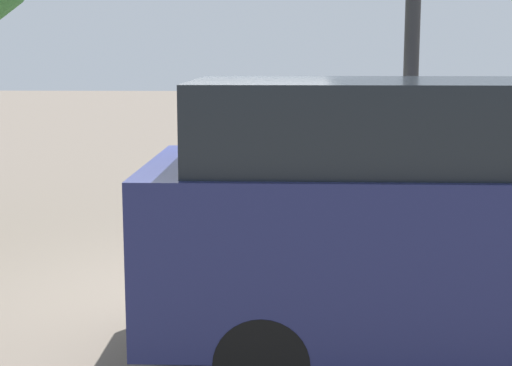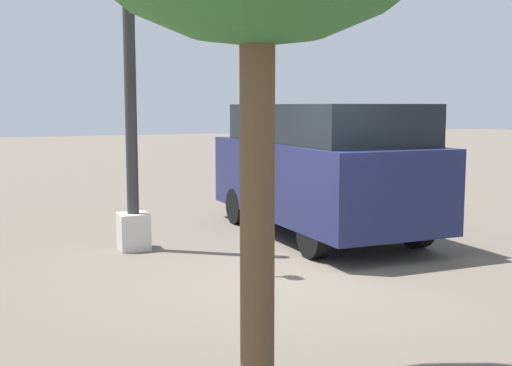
{
  "view_description": "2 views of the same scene",
  "coord_description": "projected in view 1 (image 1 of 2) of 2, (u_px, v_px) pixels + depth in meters",
  "views": [
    {
      "loc": [
        0.84,
        -7.43,
        2.4
      ],
      "look_at": [
        0.54,
        0.17,
        1.11
      ],
      "focal_mm": 55.0,
      "sensor_mm": 36.0,
      "label": 1
    },
    {
      "loc": [
        -7.24,
        3.65,
        2.16
      ],
      "look_at": [
        -0.19,
        0.66,
        1.24
      ],
      "focal_mm": 45.0,
      "sensor_mm": 36.0,
      "label": 2
    }
  ],
  "objects": [
    {
      "name": "parking_meter_near",
      "position": [
        221.0,
        185.0,
        8.13
      ],
      "size": [
        0.21,
        0.13,
        1.38
      ],
      "rotation": [
        0.0,
        0.0,
        0.08
      ],
      "color": "gray",
      "rests_on": "ground"
    },
    {
      "name": "ground_plane",
      "position": [
        201.0,
        296.0,
        7.75
      ],
      "size": [
        80.0,
        80.0,
        0.0
      ],
      "primitive_type": "plane",
      "color": "#60564C"
    },
    {
      "name": "parked_van",
      "position": [
        452.0,
        213.0,
        6.01
      ],
      "size": [
        4.73,
        2.04,
        2.18
      ],
      "rotation": [
        0.0,
        0.0,
        0.0
      ],
      "color": "navy",
      "rests_on": "ground"
    },
    {
      "name": "lamp_post",
      "position": [
        410.0,
        110.0,
        8.99
      ],
      "size": [
        0.44,
        0.44,
        5.12
      ],
      "color": "beige",
      "rests_on": "ground"
    }
  ]
}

